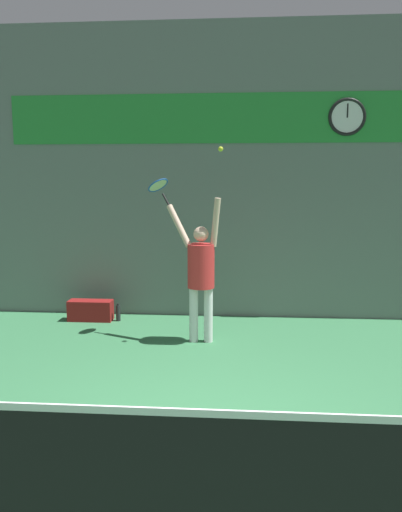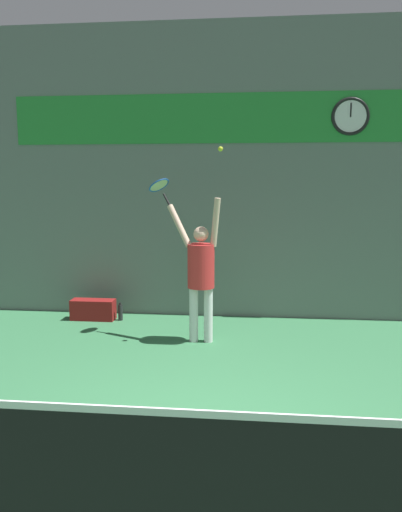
{
  "view_description": "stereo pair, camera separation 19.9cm",
  "coord_description": "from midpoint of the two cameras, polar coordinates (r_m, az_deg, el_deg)",
  "views": [
    {
      "loc": [
        0.3,
        -3.97,
        2.35
      ],
      "look_at": [
        -0.26,
        3.17,
        1.29
      ],
      "focal_mm": 35.0,
      "sensor_mm": 36.0,
      "label": 1
    },
    {
      "loc": [
        0.5,
        -3.95,
        2.35
      ],
      "look_at": [
        -0.26,
        3.17,
        1.29
      ],
      "focal_mm": 35.0,
      "sensor_mm": 36.0,
      "label": 2
    }
  ],
  "objects": [
    {
      "name": "tennis_ball",
      "position": [
        7.09,
        1.44,
        12.14
      ],
      "size": [
        0.07,
        0.07,
        0.07
      ],
      "color": "#CCDB2D"
    },
    {
      "name": "ground_plane",
      "position": [
        4.62,
        -1.19,
        -22.12
      ],
      "size": [
        18.0,
        18.0,
        0.0
      ],
      "primitive_type": "plane",
      "color": "#387A4C"
    },
    {
      "name": "scoreboard_clock",
      "position": [
        8.79,
        15.72,
        15.06
      ],
      "size": [
        0.61,
        0.06,
        0.61
      ],
      "color": "white"
    },
    {
      "name": "back_wall",
      "position": [
        8.66,
        1.85,
        9.43
      ],
      "size": [
        18.0,
        0.1,
        5.0
      ],
      "color": "slate",
      "rests_on": "ground_plane"
    },
    {
      "name": "tennis_player",
      "position": [
        7.28,
        -0.82,
        -1.58
      ],
      "size": [
        0.86,
        0.52,
        2.13
      ],
      "color": "white",
      "rests_on": "ground_plane"
    },
    {
      "name": "tennis_racket",
      "position": [
        7.63,
        -5.62,
        7.92
      ],
      "size": [
        0.42,
        0.43,
        0.42
      ],
      "color": "black"
    },
    {
      "name": "water_bottle",
      "position": [
        8.7,
        -10.1,
        -6.41
      ],
      "size": [
        0.08,
        0.08,
        0.31
      ],
      "color": "#262628",
      "rests_on": "ground_plane"
    },
    {
      "name": "court_net",
      "position": [
        3.47,
        -3.1,
        -23.88
      ],
      "size": [
        8.4,
        0.07,
        1.06
      ],
      "color": "#333333",
      "rests_on": "ground_plane"
    },
    {
      "name": "sponsor_banner",
      "position": [
        8.66,
        1.86,
        15.46
      ],
      "size": [
        7.29,
        0.02,
        0.82
      ],
      "color": "#288C38"
    },
    {
      "name": "equipment_bag",
      "position": [
        8.82,
        -13.14,
        -6.07
      ],
      "size": [
        0.75,
        0.28,
        0.35
      ],
      "color": "maroon",
      "rests_on": "ground_plane"
    }
  ]
}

